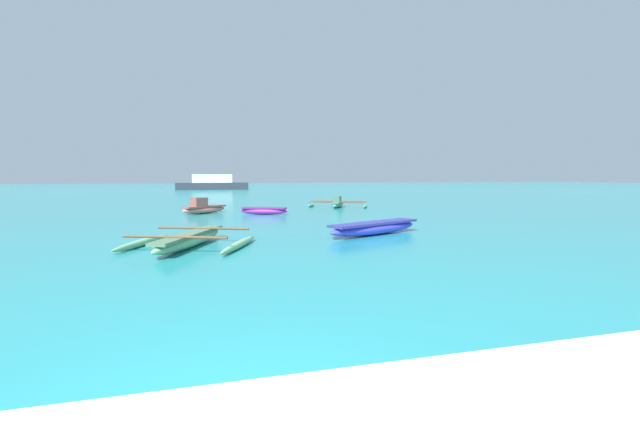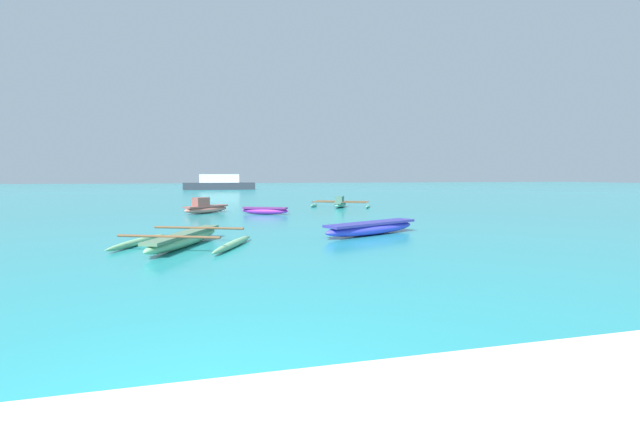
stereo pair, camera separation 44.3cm
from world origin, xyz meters
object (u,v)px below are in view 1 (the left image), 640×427
moored_boat_0 (203,208)px  moored_boat_3 (375,228)px  moored_boat_2 (264,210)px  distant_ferry (212,183)px  moored_boat_4 (190,240)px  moored_boat_1 (338,204)px

moored_boat_0 → moored_boat_3: moored_boat_0 is taller
moored_boat_2 → distant_ferry: 42.38m
distant_ferry → moored_boat_4: bearing=-92.1°
moored_boat_4 → distant_ferry: size_ratio=0.40×
moored_boat_2 → moored_boat_4: size_ratio=0.61×
moored_boat_0 → moored_boat_3: size_ratio=0.64×
moored_boat_3 → distant_ferry: distant_ferry is taller
moored_boat_1 → moored_boat_2: moored_boat_1 is taller
moored_boat_1 → moored_boat_2: bearing=155.1°
moored_boat_2 → moored_boat_3: moored_boat_3 is taller
moored_boat_2 → moored_boat_3: bearing=-48.5°
moored_boat_1 → moored_boat_3: size_ratio=0.98×
moored_boat_2 → distant_ferry: bearing=117.2°
moored_boat_2 → distant_ferry: distant_ferry is taller
moored_boat_4 → distant_ferry: (1.92, 51.91, 0.71)m
moored_boat_0 → moored_boat_3: 11.44m
moored_boat_1 → distant_ferry: (-6.71, 38.60, 0.68)m
moored_boat_0 → moored_boat_1: (8.22, 2.33, -0.07)m
moored_boat_1 → moored_boat_4: bearing=176.4°
moored_boat_0 → moored_boat_4: bearing=-132.3°
moored_boat_0 → moored_boat_2: 3.33m
distant_ferry → moored_boat_1: bearing=-80.1°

